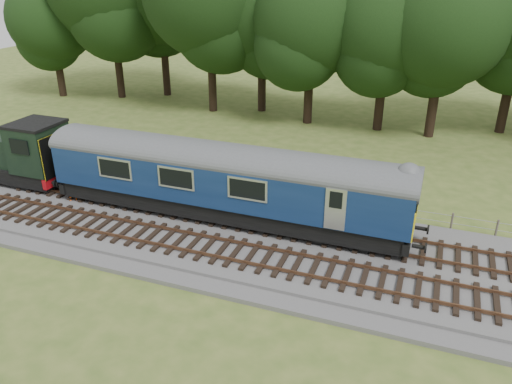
% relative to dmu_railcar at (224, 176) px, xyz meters
% --- Properties ---
extents(ground, '(120.00, 120.00, 0.00)m').
position_rel_dmu_railcar_xyz_m(ground, '(4.66, -1.40, -2.61)').
color(ground, '#476023').
rests_on(ground, ground).
extents(ballast, '(70.00, 7.00, 0.35)m').
position_rel_dmu_railcar_xyz_m(ballast, '(4.66, -1.40, -2.43)').
color(ballast, '#4C4C4F').
rests_on(ballast, ground).
extents(track_north, '(67.20, 2.40, 0.21)m').
position_rel_dmu_railcar_xyz_m(track_north, '(4.66, -0.00, -2.19)').
color(track_north, black).
rests_on(track_north, ballast).
extents(track_south, '(67.20, 2.40, 0.21)m').
position_rel_dmu_railcar_xyz_m(track_south, '(4.66, -3.00, -2.19)').
color(track_south, black).
rests_on(track_south, ballast).
extents(fence, '(64.00, 0.12, 1.00)m').
position_rel_dmu_railcar_xyz_m(fence, '(4.66, 3.10, -2.61)').
color(fence, '#6B6054').
rests_on(fence, ground).
extents(tree_line, '(70.00, 8.00, 18.00)m').
position_rel_dmu_railcar_xyz_m(tree_line, '(4.66, 20.60, -2.61)').
color(tree_line, black).
rests_on(tree_line, ground).
extents(dmu_railcar, '(18.05, 2.86, 3.88)m').
position_rel_dmu_railcar_xyz_m(dmu_railcar, '(0.00, 0.00, 0.00)').
color(dmu_railcar, black).
rests_on(dmu_railcar, ground).
extents(shunter_loco, '(8.92, 2.60, 3.38)m').
position_rel_dmu_railcar_xyz_m(shunter_loco, '(-13.93, 0.00, -0.63)').
color(shunter_loco, black).
rests_on(shunter_loco, ground).
extents(worker, '(0.72, 0.67, 1.65)m').
position_rel_dmu_railcar_xyz_m(worker, '(-8.41, -1.04, -1.43)').
color(worker, '#FF530D').
rests_on(worker, ballast).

